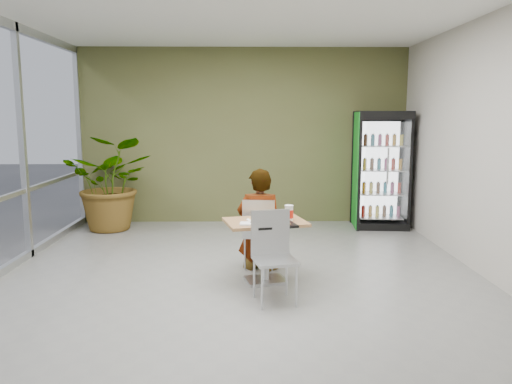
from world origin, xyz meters
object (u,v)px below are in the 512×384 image
at_px(dining_table, 265,238).
at_px(seated_woman, 260,230).
at_px(soda_cup, 289,213).
at_px(beverage_fridge, 381,170).
at_px(cafeteria_tray, 274,225).
at_px(chair_far, 259,228).
at_px(chair_near, 273,248).
at_px(potted_plant, 113,183).

relative_size(dining_table, seated_woman, 0.65).
xyz_separation_m(soda_cup, beverage_fridge, (1.88, 2.98, 0.19)).
bearing_deg(dining_table, cafeteria_tray, -73.11).
bearing_deg(soda_cup, dining_table, 177.98).
relative_size(seated_woman, cafeteria_tray, 3.46).
bearing_deg(cafeteria_tray, seated_woman, 99.66).
relative_size(chair_far, beverage_fridge, 0.45).
xyz_separation_m(chair_near, soda_cup, (0.22, 0.56, 0.27)).
bearing_deg(soda_cup, cafeteria_tray, -123.14).
distance_m(soda_cup, beverage_fridge, 3.53).
bearing_deg(dining_table, beverage_fridge, 53.99).
relative_size(dining_table, chair_near, 1.08).
bearing_deg(dining_table, soda_cup, -2.02).
distance_m(soda_cup, cafeteria_tray, 0.35).
bearing_deg(seated_woman, soda_cup, 126.38).
distance_m(dining_table, cafeteria_tray, 0.39).
xyz_separation_m(dining_table, cafeteria_tray, (0.09, -0.30, 0.23)).
bearing_deg(potted_plant, seated_woman, -42.52).
height_order(chair_near, potted_plant, potted_plant).
height_order(dining_table, chair_near, chair_near).
bearing_deg(seated_woman, chair_near, 101.30).
height_order(dining_table, seated_woman, seated_woman).
distance_m(dining_table, chair_near, 0.58).
bearing_deg(chair_far, potted_plant, -37.63).
bearing_deg(cafeteria_tray, potted_plant, 130.11).
height_order(chair_far, seated_woman, seated_woman).
height_order(chair_near, beverage_fridge, beverage_fridge).
distance_m(soda_cup, potted_plant, 4.02).
height_order(chair_far, chair_near, chair_near).
relative_size(chair_far, soda_cup, 5.01).
bearing_deg(potted_plant, chair_far, -43.21).
bearing_deg(chair_near, chair_far, 84.67).
height_order(seated_woman, cafeteria_tray, seated_woman).
bearing_deg(chair_far, seated_woman, -95.83).
xyz_separation_m(cafeteria_tray, potted_plant, (-2.64, 3.14, 0.06)).
distance_m(seated_woman, potted_plant, 3.41).
height_order(chair_near, cafeteria_tray, chair_near).
bearing_deg(potted_plant, soda_cup, -45.18).
bearing_deg(chair_far, chair_near, 102.05).
distance_m(cafeteria_tray, potted_plant, 4.10).
relative_size(chair_far, chair_near, 0.96).
height_order(cafeteria_tray, potted_plant, potted_plant).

